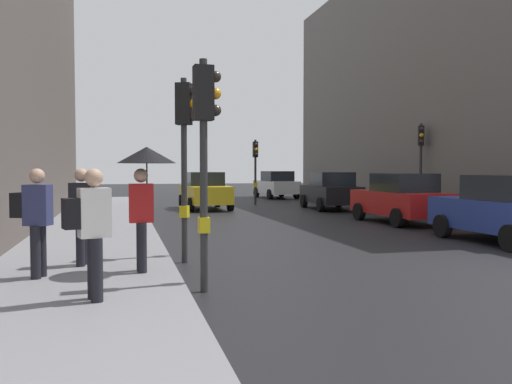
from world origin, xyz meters
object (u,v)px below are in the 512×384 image
object	(u,v)px
traffic_light_near_left	(205,132)
car_white_compact	(276,185)
traffic_light_near_right	(185,136)
pedestrian_with_black_backpack	(91,226)
car_blue_van	(506,209)
car_red_sedan	(401,198)
car_yellow_taxi	(205,191)
pedestrian_with_grey_backpack	(35,216)
pedestrian_in_dark_coat	(82,212)
traffic_light_far_median	(255,160)
car_dark_suv	(331,191)
pedestrian_with_umbrella	(145,174)
traffic_light_mid_street	(421,151)

from	to	relation	value
traffic_light_near_left	car_white_compact	bearing A→B (deg)	71.41
traffic_light_near_right	pedestrian_with_black_backpack	size ratio (longest dim) A/B	2.12
car_blue_van	pedestrian_with_black_backpack	xyz separation A→B (m)	(-10.00, -4.38, 0.29)
traffic_light_near_right	pedestrian_with_black_backpack	bearing A→B (deg)	-115.32
car_red_sedan	car_yellow_taxi	xyz separation A→B (m)	(-5.73, 8.19, 0.00)
pedestrian_with_grey_backpack	pedestrian_in_dark_coat	bearing A→B (deg)	56.39
car_white_compact	pedestrian_in_dark_coat	world-z (taller)	pedestrian_in_dark_coat
traffic_light_near_right	car_blue_van	world-z (taller)	traffic_light_near_right
traffic_light_near_left	traffic_light_far_median	bearing A→B (deg)	73.80
traffic_light_near_right	car_yellow_taxi	size ratio (longest dim) A/B	0.88
pedestrian_with_black_backpack	pedestrian_in_dark_coat	size ratio (longest dim) A/B	1.00
traffic_light_far_median	pedestrian_with_grey_backpack	world-z (taller)	traffic_light_far_median
car_red_sedan	pedestrian_in_dark_coat	world-z (taller)	pedestrian_in_dark_coat
pedestrian_in_dark_coat	car_dark_suv	bearing A→B (deg)	52.59
traffic_light_near_right	pedestrian_with_umbrella	world-z (taller)	traffic_light_near_right
car_yellow_taxi	pedestrian_with_grey_backpack	bearing A→B (deg)	-107.93
car_blue_van	car_yellow_taxi	size ratio (longest dim) A/B	0.99
traffic_light_near_right	car_red_sedan	distance (m)	10.46
car_blue_van	traffic_light_far_median	bearing A→B (deg)	99.26
traffic_light_near_right	car_blue_van	bearing A→B (deg)	5.95
car_blue_van	car_dark_suv	xyz separation A→B (m)	(-0.05, 11.84, 0.00)
pedestrian_with_grey_backpack	traffic_light_mid_street	bearing A→B (deg)	39.42
car_yellow_taxi	pedestrian_in_dark_coat	bearing A→B (deg)	-106.77
traffic_light_mid_street	car_dark_suv	bearing A→B (deg)	133.38
car_dark_suv	pedestrian_with_umbrella	distance (m)	17.01
car_yellow_taxi	pedestrian_with_umbrella	xyz separation A→B (m)	(-3.44, -15.93, 0.96)
traffic_light_far_median	traffic_light_near_right	world-z (taller)	traffic_light_near_right
pedestrian_with_umbrella	car_white_compact	bearing A→B (deg)	68.83
car_red_sedan	car_blue_van	bearing A→B (deg)	-89.49
traffic_light_mid_street	car_dark_suv	distance (m)	4.57
pedestrian_with_umbrella	pedestrian_with_grey_backpack	world-z (taller)	pedestrian_with_umbrella
pedestrian_with_umbrella	pedestrian_in_dark_coat	world-z (taller)	pedestrian_with_umbrella
car_blue_van	car_white_compact	xyz separation A→B (m)	(0.18, 21.79, 0.00)
car_dark_suv	pedestrian_in_dark_coat	bearing A→B (deg)	-127.41
pedestrian_with_grey_backpack	pedestrian_with_black_backpack	bearing A→B (deg)	-62.04
traffic_light_far_median	traffic_light_near_left	size ratio (longest dim) A/B	0.96
pedestrian_with_black_backpack	car_yellow_taxi	bearing A→B (deg)	76.68
pedestrian_with_grey_backpack	pedestrian_in_dark_coat	xyz separation A→B (m)	(0.65, 0.98, -0.03)
car_red_sedan	traffic_light_far_median	bearing A→B (deg)	103.38
car_dark_suv	pedestrian_with_umbrella	size ratio (longest dim) A/B	2.00
traffic_light_far_median	car_white_compact	distance (m)	6.51
traffic_light_far_median	pedestrian_with_umbrella	distance (m)	19.73
traffic_light_far_median	car_white_compact	bearing A→B (deg)	63.63
traffic_light_far_median	pedestrian_with_black_backpack	bearing A→B (deg)	-109.79
car_blue_van	car_white_compact	bearing A→B (deg)	89.52
traffic_light_mid_street	pedestrian_in_dark_coat	xyz separation A→B (m)	(-13.15, -10.37, -1.53)
car_red_sedan	car_dark_suv	xyz separation A→B (m)	(0.00, 6.56, 0.00)
traffic_light_near_left	car_red_sedan	size ratio (longest dim) A/B	0.85
car_blue_van	pedestrian_with_grey_backpack	world-z (taller)	pedestrian_with_grey_backpack
car_white_compact	pedestrian_in_dark_coat	bearing A→B (deg)	-114.17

